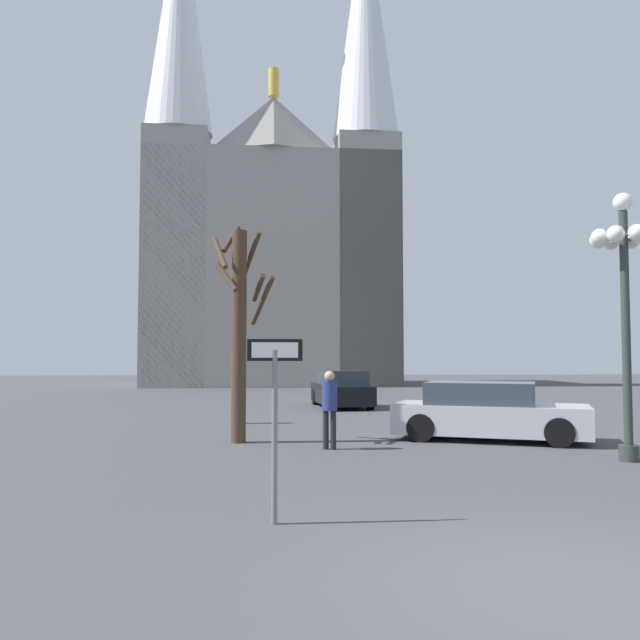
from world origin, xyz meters
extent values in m
plane|color=#424244|center=(0.00, 0.00, 0.00)|extent=(120.00, 120.00, 0.00)
cube|color=gray|center=(-3.04, 39.44, 7.46)|extent=(16.50, 10.76, 14.91)
pyramid|color=gray|center=(-2.90, 35.34, 16.66)|extent=(5.72, 2.19, 3.50)
cylinder|color=gold|center=(-2.90, 35.34, 19.31)|extent=(0.70, 0.70, 1.80)
cube|color=gray|center=(-9.01, 36.12, 8.05)|extent=(4.12, 4.12, 16.10)
cone|color=silver|center=(-9.01, 36.12, 24.32)|extent=(4.39, 4.39, 16.45)
cube|color=gray|center=(3.15, 36.54, 8.05)|extent=(4.12, 4.12, 16.10)
cone|color=silver|center=(3.15, 36.54, 24.32)|extent=(4.39, 4.39, 16.45)
cylinder|color=slate|center=(-2.53, 2.27, 1.02)|extent=(0.07, 0.07, 2.03)
cube|color=black|center=(-2.53, 2.27, 2.03)|extent=(0.65, 0.09, 0.26)
cube|color=white|center=(-2.53, 2.25, 2.03)|extent=(0.55, 0.05, 0.18)
cylinder|color=#2D3833|center=(4.02, 6.38, 2.35)|extent=(0.16, 0.16, 4.69)
cylinder|color=#2D3833|center=(4.02, 6.38, 0.15)|extent=(0.36, 0.36, 0.30)
sphere|color=white|center=(4.02, 6.38, 4.87)|extent=(0.35, 0.35, 0.35)
cylinder|color=#2D3833|center=(4.26, 6.38, 4.20)|extent=(0.05, 0.47, 0.05)
sphere|color=white|center=(4.35, 6.71, 4.20)|extent=(0.32, 0.32, 0.32)
cylinder|color=#2D3833|center=(4.19, 6.55, 4.20)|extent=(0.37, 0.37, 0.05)
sphere|color=white|center=(4.02, 6.85, 4.20)|extent=(0.32, 0.32, 0.32)
cylinder|color=#2D3833|center=(4.02, 6.62, 4.20)|extent=(0.47, 0.05, 0.05)
sphere|color=white|center=(3.69, 6.71, 4.20)|extent=(0.32, 0.32, 0.32)
cylinder|color=#2D3833|center=(3.86, 6.55, 4.20)|extent=(0.37, 0.37, 0.05)
sphere|color=white|center=(3.56, 6.38, 4.20)|extent=(0.32, 0.32, 0.32)
cylinder|color=#2D3833|center=(3.79, 6.38, 4.20)|extent=(0.05, 0.47, 0.05)
sphere|color=white|center=(3.69, 6.05, 4.20)|extent=(0.32, 0.32, 0.32)
cylinder|color=#2D3833|center=(3.86, 6.22, 4.20)|extent=(0.37, 0.37, 0.05)
sphere|color=white|center=(4.02, 5.92, 4.20)|extent=(0.32, 0.32, 0.32)
cylinder|color=#2D3833|center=(4.02, 6.15, 4.20)|extent=(0.47, 0.05, 0.05)
cylinder|color=#2D3833|center=(4.19, 6.22, 4.20)|extent=(0.37, 0.37, 0.05)
cylinder|color=#473323|center=(-3.40, 9.46, 2.41)|extent=(0.34, 0.34, 4.83)
cylinder|color=#473323|center=(-3.12, 9.64, 4.35)|extent=(0.51, 0.70, 0.94)
cylinder|color=#473323|center=(-3.83, 9.30, 4.29)|extent=(0.46, 0.98, 0.86)
cylinder|color=#473323|center=(-2.96, 9.57, 3.52)|extent=(0.36, 0.95, 0.58)
cylinder|color=#473323|center=(-2.87, 9.70, 3.24)|extent=(0.62, 1.17, 1.09)
cylinder|color=#473323|center=(-3.60, 9.61, 4.65)|extent=(0.45, 0.56, 0.70)
cylinder|color=#473323|center=(-3.67, 9.24, 3.73)|extent=(0.59, 0.68, 0.73)
cube|color=black|center=(-0.11, 19.40, 0.50)|extent=(2.15, 4.20, 0.70)
cube|color=#333D47|center=(-0.09, 19.19, 1.13)|extent=(1.80, 2.41, 0.55)
cylinder|color=black|center=(-1.03, 20.69, 0.32)|extent=(0.28, 0.66, 0.64)
cylinder|color=black|center=(0.54, 20.84, 0.32)|extent=(0.28, 0.66, 0.64)
cylinder|color=black|center=(-0.76, 17.95, 0.32)|extent=(0.28, 0.66, 0.64)
cylinder|color=black|center=(0.81, 18.10, 0.32)|extent=(0.28, 0.66, 0.64)
cube|color=#B7B7BC|center=(2.42, 9.50, 0.49)|extent=(4.70, 3.24, 0.68)
cube|color=#333D47|center=(2.22, 9.58, 1.09)|extent=(2.85, 2.37, 0.51)
cylinder|color=black|center=(4.09, 9.68, 0.32)|extent=(0.68, 0.44, 0.64)
cylinder|color=black|center=(3.51, 8.22, 0.32)|extent=(0.68, 0.44, 0.64)
cylinder|color=black|center=(1.33, 10.78, 0.32)|extent=(0.68, 0.44, 0.64)
cylinder|color=black|center=(0.75, 9.32, 0.32)|extent=(0.68, 0.44, 0.64)
cylinder|color=black|center=(-1.34, 8.25, 0.41)|extent=(0.12, 0.12, 0.81)
cylinder|color=black|center=(-1.50, 8.30, 0.41)|extent=(0.12, 0.12, 0.81)
cylinder|color=navy|center=(-1.42, 8.28, 1.11)|extent=(0.32, 0.32, 0.61)
sphere|color=tan|center=(-1.42, 8.28, 1.53)|extent=(0.22, 0.22, 0.22)
cylinder|color=maroon|center=(-3.58, 13.56, 0.42)|extent=(0.12, 0.12, 0.83)
cylinder|color=maroon|center=(-3.69, 13.68, 0.42)|extent=(0.12, 0.12, 0.83)
cylinder|color=olive|center=(-3.64, 13.62, 1.14)|extent=(0.32, 0.32, 0.62)
sphere|color=tan|center=(-3.64, 13.62, 1.57)|extent=(0.23, 0.23, 0.23)
camera|label=1|loc=(-2.47, -5.48, 1.97)|focal=36.68mm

